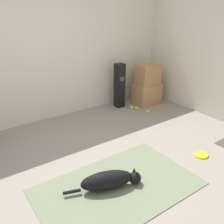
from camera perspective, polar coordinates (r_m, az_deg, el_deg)
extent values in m
plane|color=gray|center=(3.38, 0.14, -13.48)|extent=(12.00, 12.00, 0.00)
cube|color=beige|center=(4.64, -15.39, 13.29)|extent=(8.00, 0.06, 2.55)
cube|color=slate|center=(3.14, 1.33, -16.77)|extent=(1.91, 1.19, 0.01)
ellipsoid|color=black|center=(3.04, -1.19, -15.39)|extent=(0.66, 0.39, 0.24)
sphere|color=black|center=(3.15, 5.27, -14.76)|extent=(0.15, 0.15, 0.15)
cone|color=black|center=(3.13, 5.11, -13.10)|extent=(0.05, 0.05, 0.07)
cone|color=black|center=(3.07, 5.68, -13.98)|extent=(0.05, 0.05, 0.07)
cylinder|color=black|center=(3.02, -9.17, -17.55)|extent=(0.20, 0.10, 0.04)
cylinder|color=yellow|center=(3.91, 19.69, -9.21)|extent=(0.20, 0.20, 0.02)
torus|color=yellow|center=(3.91, 19.70, -9.12)|extent=(0.21, 0.21, 0.02)
cube|color=#A87A4C|center=(5.53, 7.86, 4.18)|extent=(0.56, 0.41, 0.45)
cube|color=#A87A4C|center=(5.39, 8.15, 8.52)|extent=(0.47, 0.34, 0.43)
cube|color=black|center=(5.23, 1.72, 6.04)|extent=(0.18, 0.18, 0.93)
cylinder|color=#4C4C51|center=(5.12, 2.35, 7.52)|extent=(0.10, 0.00, 0.10)
sphere|color=#C6E033|center=(5.24, 5.58, 0.95)|extent=(0.07, 0.07, 0.07)
sphere|color=#C6E033|center=(5.26, 4.47, 1.06)|extent=(0.07, 0.07, 0.07)
sphere|color=#C6E033|center=(5.09, 8.23, 0.09)|extent=(0.07, 0.07, 0.07)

